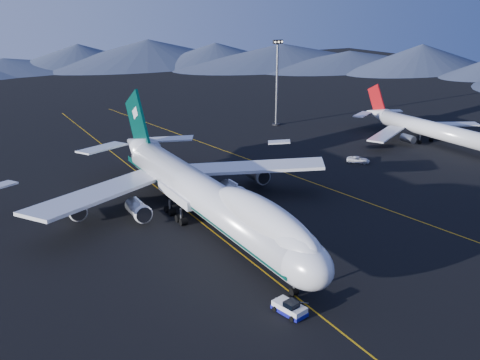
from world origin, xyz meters
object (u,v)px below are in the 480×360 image
pushback_tug (289,309)px  boeing_747 (205,194)px  floodlight_mast (277,83)px  second_jet (428,128)px  service_van (358,160)px

pushback_tug → boeing_747: bearing=72.0°
boeing_747 → floodlight_mast: (53.65, 58.23, 7.24)m
boeing_747 → second_jet: 79.58m
pushback_tug → second_jet: bearing=19.4°
floodlight_mast → service_van: bearing=-96.8°
service_van → floodlight_mast: (5.13, 43.23, 12.30)m
second_jet → service_van: bearing=-170.6°
floodlight_mast → second_jet: bearing=-58.8°
floodlight_mast → boeing_747: bearing=-132.7°
second_jet → pushback_tug: bearing=-148.0°
boeing_747 → second_jet: bearing=14.2°
boeing_747 → pushback_tug: 30.36m
second_jet → boeing_747: bearing=-165.3°
pushback_tug → floodlight_mast: 105.39m
service_van → floodlight_mast: floodlight_mast is taller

